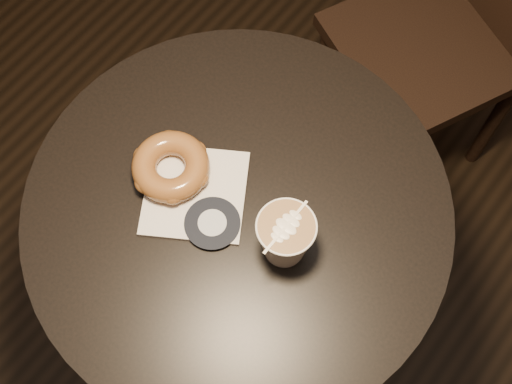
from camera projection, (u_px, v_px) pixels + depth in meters
cafe_table at (240, 248)px, 1.33m from camera, size 0.70×0.70×0.75m
chair at (469, 5)px, 1.57m from camera, size 0.51×0.51×0.96m
pastry_bag at (195, 193)px, 1.15m from camera, size 0.22×0.22×0.01m
doughnut at (171, 167)px, 1.15m from camera, size 0.13×0.13×0.04m
latte_cup at (285, 238)px, 1.07m from camera, size 0.09×0.09×0.10m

